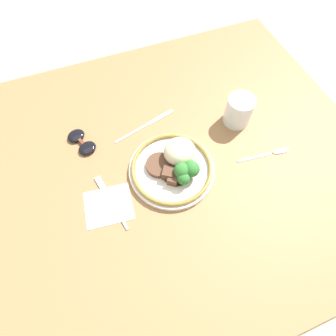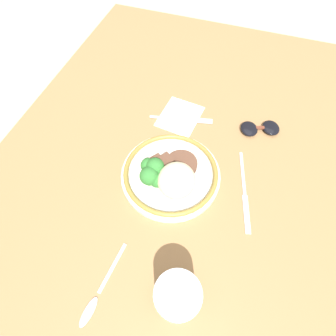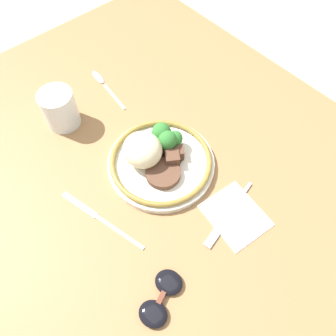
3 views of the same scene
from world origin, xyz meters
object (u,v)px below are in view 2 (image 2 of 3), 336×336
(juice_glass, at_px, (177,297))
(knife, at_px, (245,193))
(spoon, at_px, (95,300))
(sunglasses, at_px, (260,128))
(plate, at_px, (170,174))
(fork, at_px, (187,120))

(juice_glass, bearing_deg, knife, 162.34)
(spoon, distance_m, sunglasses, 0.57)
(plate, bearing_deg, fork, -176.04)
(fork, xyz_separation_m, sunglasses, (-0.03, 0.20, 0.00))
(plate, height_order, knife, plate)
(plate, bearing_deg, sunglasses, 140.75)
(plate, height_order, spoon, plate)
(juice_glass, height_order, sunglasses, juice_glass)
(juice_glass, bearing_deg, fork, -166.27)
(juice_glass, relative_size, spoon, 0.55)
(plate, bearing_deg, spoon, -10.20)
(knife, xyz_separation_m, spoon, (0.32, -0.23, 0.00))
(fork, distance_m, spoon, 0.49)
(fork, height_order, sunglasses, sunglasses)
(plate, relative_size, knife, 1.14)
(knife, relative_size, sunglasses, 1.79)
(plate, distance_m, sunglasses, 0.29)
(spoon, relative_size, sunglasses, 1.42)
(juice_glass, bearing_deg, plate, -158.95)
(spoon, bearing_deg, plate, 175.94)
(fork, bearing_deg, spoon, -106.98)
(knife, height_order, spoon, spoon)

